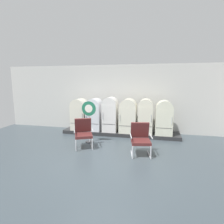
{
  "coord_description": "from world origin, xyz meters",
  "views": [
    {
      "loc": [
        1.35,
        -4.56,
        2.28
      ],
      "look_at": [
        -0.3,
        2.75,
        1.03
      ],
      "focal_mm": 28.88,
      "sensor_mm": 36.0,
      "label": 1
    }
  ],
  "objects_px": {
    "refrigerator_5": "(164,117)",
    "armchair_right": "(140,138)",
    "refrigerator_4": "(146,115)",
    "armchair_left": "(83,132)",
    "refrigerator_3": "(128,115)",
    "refrigerator_1": "(94,114)",
    "sign_stand": "(89,121)",
    "refrigerator_0": "(79,113)",
    "refrigerator_2": "(110,113)"
  },
  "relations": [
    {
      "from": "refrigerator_2",
      "to": "refrigerator_5",
      "type": "relative_size",
      "value": 1.07
    },
    {
      "from": "refrigerator_1",
      "to": "refrigerator_2",
      "type": "distance_m",
      "value": 0.73
    },
    {
      "from": "refrigerator_3",
      "to": "refrigerator_5",
      "type": "distance_m",
      "value": 1.47
    },
    {
      "from": "refrigerator_3",
      "to": "sign_stand",
      "type": "bearing_deg",
      "value": -136.42
    },
    {
      "from": "refrigerator_1",
      "to": "armchair_right",
      "type": "bearing_deg",
      "value": -41.88
    },
    {
      "from": "refrigerator_5",
      "to": "armchair_left",
      "type": "xyz_separation_m",
      "value": [
        -2.82,
        -1.7,
        -0.34
      ]
    },
    {
      "from": "armchair_right",
      "to": "refrigerator_3",
      "type": "bearing_deg",
      "value": 108.71
    },
    {
      "from": "refrigerator_3",
      "to": "armchair_right",
      "type": "relative_size",
      "value": 1.43
    },
    {
      "from": "armchair_left",
      "to": "sign_stand",
      "type": "xyz_separation_m",
      "value": [
        0.04,
        0.49,
        0.31
      ]
    },
    {
      "from": "refrigerator_0",
      "to": "sign_stand",
      "type": "xyz_separation_m",
      "value": [
        0.91,
        -1.23,
        -0.04
      ]
    },
    {
      "from": "refrigerator_3",
      "to": "armchair_right",
      "type": "xyz_separation_m",
      "value": [
        0.66,
        -1.95,
        -0.36
      ]
    },
    {
      "from": "refrigerator_0",
      "to": "refrigerator_2",
      "type": "distance_m",
      "value": 1.44
    },
    {
      "from": "refrigerator_2",
      "to": "armchair_right",
      "type": "relative_size",
      "value": 1.49
    },
    {
      "from": "refrigerator_2",
      "to": "refrigerator_4",
      "type": "height_order",
      "value": "refrigerator_2"
    },
    {
      "from": "armchair_right",
      "to": "sign_stand",
      "type": "relative_size",
      "value": 0.63
    },
    {
      "from": "refrigerator_5",
      "to": "refrigerator_3",
      "type": "bearing_deg",
      "value": 178.74
    },
    {
      "from": "refrigerator_0",
      "to": "armchair_right",
      "type": "relative_size",
      "value": 1.39
    },
    {
      "from": "refrigerator_2",
      "to": "refrigerator_5",
      "type": "distance_m",
      "value": 2.25
    },
    {
      "from": "refrigerator_0",
      "to": "refrigerator_3",
      "type": "bearing_deg",
      "value": 0.39
    },
    {
      "from": "refrigerator_2",
      "to": "sign_stand",
      "type": "distance_m",
      "value": 1.31
    },
    {
      "from": "refrigerator_1",
      "to": "refrigerator_3",
      "type": "height_order",
      "value": "refrigerator_3"
    },
    {
      "from": "refrigerator_5",
      "to": "armchair_left",
      "type": "bearing_deg",
      "value": -148.94
    },
    {
      "from": "refrigerator_2",
      "to": "refrigerator_3",
      "type": "xyz_separation_m",
      "value": [
        0.77,
        0.05,
        -0.04
      ]
    },
    {
      "from": "refrigerator_0",
      "to": "refrigerator_4",
      "type": "xyz_separation_m",
      "value": [
        2.94,
        -0.01,
        0.03
      ]
    },
    {
      "from": "refrigerator_5",
      "to": "armchair_right",
      "type": "relative_size",
      "value": 1.4
    },
    {
      "from": "refrigerator_0",
      "to": "refrigerator_4",
      "type": "distance_m",
      "value": 2.94
    },
    {
      "from": "refrigerator_3",
      "to": "sign_stand",
      "type": "xyz_separation_m",
      "value": [
        -1.3,
        -1.24,
        -0.05
      ]
    },
    {
      "from": "refrigerator_0",
      "to": "armchair_right",
      "type": "height_order",
      "value": "refrigerator_0"
    },
    {
      "from": "armchair_right",
      "to": "refrigerator_0",
      "type": "bearing_deg",
      "value": 146.06
    },
    {
      "from": "refrigerator_3",
      "to": "refrigerator_1",
      "type": "bearing_deg",
      "value": -179.52
    },
    {
      "from": "refrigerator_4",
      "to": "armchair_left",
      "type": "xyz_separation_m",
      "value": [
        -2.08,
        -1.7,
        -0.38
      ]
    },
    {
      "from": "refrigerator_0",
      "to": "refrigerator_4",
      "type": "bearing_deg",
      "value": -0.2
    },
    {
      "from": "refrigerator_2",
      "to": "refrigerator_5",
      "type": "height_order",
      "value": "refrigerator_2"
    },
    {
      "from": "armchair_left",
      "to": "armchair_right",
      "type": "bearing_deg",
      "value": -6.14
    },
    {
      "from": "refrigerator_5",
      "to": "refrigerator_0",
      "type": "bearing_deg",
      "value": 179.73
    },
    {
      "from": "refrigerator_1",
      "to": "refrigerator_2",
      "type": "bearing_deg",
      "value": -2.59
    },
    {
      "from": "armchair_right",
      "to": "refrigerator_2",
      "type": "bearing_deg",
      "value": 127.0
    },
    {
      "from": "refrigerator_0",
      "to": "armchair_left",
      "type": "distance_m",
      "value": 1.95
    },
    {
      "from": "refrigerator_4",
      "to": "armchair_left",
      "type": "distance_m",
      "value": 2.71
    },
    {
      "from": "refrigerator_4",
      "to": "refrigerator_3",
      "type": "bearing_deg",
      "value": 178.02
    },
    {
      "from": "refrigerator_0",
      "to": "refrigerator_5",
      "type": "xyz_separation_m",
      "value": [
        3.68,
        -0.02,
        0.0
      ]
    },
    {
      "from": "refrigerator_5",
      "to": "armchair_left",
      "type": "relative_size",
      "value": 1.4
    },
    {
      "from": "refrigerator_3",
      "to": "armchair_left",
      "type": "height_order",
      "value": "refrigerator_3"
    },
    {
      "from": "refrigerator_3",
      "to": "refrigerator_0",
      "type": "bearing_deg",
      "value": -179.61
    },
    {
      "from": "refrigerator_5",
      "to": "sign_stand",
      "type": "distance_m",
      "value": 3.03
    },
    {
      "from": "refrigerator_1",
      "to": "refrigerator_0",
      "type": "bearing_deg",
      "value": -179.78
    },
    {
      "from": "refrigerator_1",
      "to": "sign_stand",
      "type": "bearing_deg",
      "value": -81.02
    },
    {
      "from": "refrigerator_5",
      "to": "armchair_left",
      "type": "height_order",
      "value": "refrigerator_5"
    },
    {
      "from": "refrigerator_1",
      "to": "armchair_left",
      "type": "xyz_separation_m",
      "value": [
        0.15,
        -1.72,
        -0.36
      ]
    },
    {
      "from": "refrigerator_0",
      "to": "refrigerator_3",
      "type": "distance_m",
      "value": 2.21
    }
  ]
}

